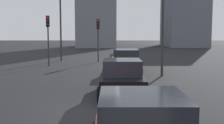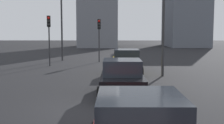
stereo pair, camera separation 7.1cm
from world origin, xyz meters
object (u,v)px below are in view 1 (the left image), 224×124
(car_black_left_second, at_px, (122,78))
(traffic_light_near_right, at_px, (48,30))
(street_lamp_kerbside, at_px, (163,0))
(car_yellow_left_lead, at_px, (126,62))
(street_lamp_far, at_px, (60,16))
(traffic_light_near_left, at_px, (98,31))

(car_black_left_second, distance_m, traffic_light_near_right, 12.44)
(traffic_light_near_right, xyz_separation_m, street_lamp_kerbside, (-5.18, -8.31, 1.79))
(car_yellow_left_lead, height_order, street_lamp_far, street_lamp_far)
(street_lamp_far, bearing_deg, car_yellow_left_lead, -145.92)
(traffic_light_near_left, relative_size, traffic_light_near_right, 0.96)
(car_black_left_second, relative_size, traffic_light_near_left, 1.06)
(car_black_left_second, bearing_deg, traffic_light_near_left, 6.99)
(traffic_light_near_left, height_order, traffic_light_near_right, traffic_light_near_right)
(car_yellow_left_lead, bearing_deg, traffic_light_near_left, 17.10)
(car_yellow_left_lead, height_order, car_black_left_second, car_yellow_left_lead)
(car_yellow_left_lead, xyz_separation_m, car_black_left_second, (-6.69, 0.42, -0.01))
(car_yellow_left_lead, bearing_deg, car_black_left_second, 176.67)
(car_yellow_left_lead, height_order, traffic_light_near_left, traffic_light_near_left)
(traffic_light_near_right, distance_m, street_lamp_far, 4.66)
(traffic_light_near_left, xyz_separation_m, street_lamp_far, (1.31, 3.63, 1.42))
(car_yellow_left_lead, xyz_separation_m, traffic_light_near_left, (7.33, 2.22, 2.03))
(street_lamp_kerbside, relative_size, street_lamp_far, 1.13)
(traffic_light_near_left, bearing_deg, car_yellow_left_lead, 9.87)
(car_yellow_left_lead, xyz_separation_m, traffic_light_near_right, (4.18, 6.06, 2.14))
(traffic_light_near_left, distance_m, street_lamp_far, 4.11)
(traffic_light_near_right, bearing_deg, street_lamp_kerbside, 50.40)
(traffic_light_near_right, bearing_deg, street_lamp_far, 169.61)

